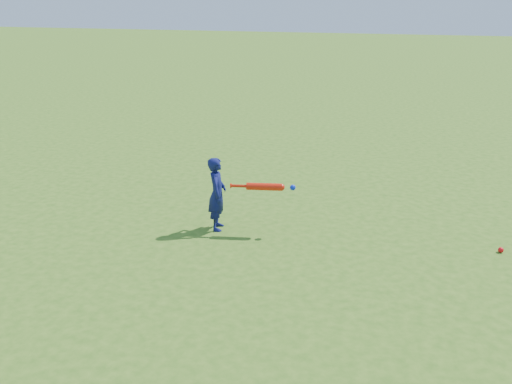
# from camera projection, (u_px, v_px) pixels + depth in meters

# --- Properties ---
(ground) EXTENTS (80.00, 80.00, 0.00)m
(ground) POSITION_uv_depth(u_px,v_px,m) (259.00, 249.00, 6.85)
(ground) COLOR #376317
(ground) RESTS_ON ground
(child) EXTENTS (0.31, 0.40, 0.96)m
(child) POSITION_uv_depth(u_px,v_px,m) (217.00, 194.00, 7.29)
(child) COLOR #10154F
(child) RESTS_ON ground
(ground_ball_red) EXTENTS (0.07, 0.07, 0.07)m
(ground_ball_red) POSITION_uv_depth(u_px,v_px,m) (501.00, 250.00, 6.75)
(ground_ball_red) COLOR red
(ground_ball_red) RESTS_ON ground
(bat_swing) EXTENTS (0.81, 0.22, 0.09)m
(bat_swing) POSITION_uv_depth(u_px,v_px,m) (267.00, 187.00, 7.14)
(bat_swing) COLOR red
(bat_swing) RESTS_ON ground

